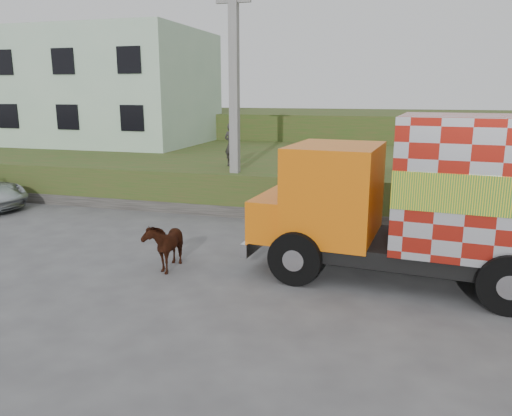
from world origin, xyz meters
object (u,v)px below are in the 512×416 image
(utility_pole, at_px, (234,98))
(cow, at_px, (165,244))
(pedestrian, at_px, (231,145))
(cargo_truck, at_px, (464,201))

(utility_pole, bearing_deg, cow, -88.71)
(utility_pole, height_order, pedestrian, utility_pole)
(utility_pole, height_order, cargo_truck, utility_pole)
(utility_pole, xyz_separation_m, pedestrian, (-0.61, 1.42, -1.75))
(utility_pole, distance_m, cow, 6.81)
(cow, bearing_deg, cargo_truck, 2.30)
(cow, bearing_deg, utility_pole, 86.76)
(cargo_truck, bearing_deg, utility_pole, 149.22)
(pedestrian, bearing_deg, cargo_truck, 153.07)
(utility_pole, distance_m, cargo_truck, 8.88)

